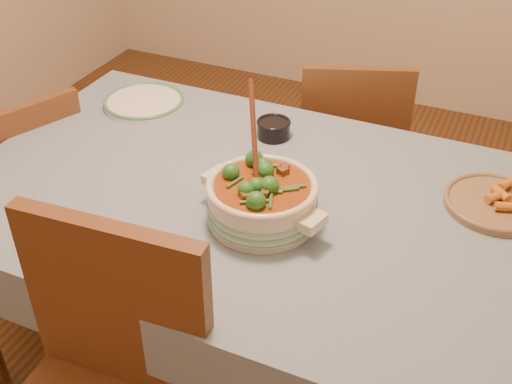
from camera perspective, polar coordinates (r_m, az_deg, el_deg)
floor at (r=2.34m, az=-0.44°, el=-15.49°), size 4.50×4.50×0.00m
dining_table at (r=1.87m, az=-0.53°, el=-2.46°), size 1.68×1.08×0.76m
stew_casserole at (r=1.67m, az=0.53°, el=-0.50°), size 0.37×0.35×0.35m
white_plate at (r=2.31m, az=-9.92°, el=7.90°), size 0.37×0.37×0.02m
condiment_bowl at (r=2.07m, az=1.57°, el=5.72°), size 0.11×0.11×0.06m
fried_plate at (r=1.87m, az=20.51°, el=-0.80°), size 0.33×0.33×0.05m
chair_far at (r=2.59m, az=8.33°, el=4.19°), size 0.52×0.52×0.87m
chair_left at (r=2.48m, az=-19.56°, el=0.49°), size 0.51×0.51×0.84m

